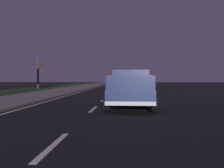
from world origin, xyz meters
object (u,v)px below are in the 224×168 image
pickup_truck (131,89)px  sedan_black (129,83)px  sedan_white (132,87)px  bare_tree_far (38,73)px

pickup_truck → sedan_black: size_ratio=1.24×
sedan_black → sedan_white: bearing=-179.4°
pickup_truck → bare_tree_far: 26.75m
sedan_white → bare_tree_far: size_ratio=1.05×
bare_tree_far → sedan_white: bearing=-141.4°
sedan_black → bare_tree_far: bare_tree_far is taller
pickup_truck → sedan_white: 7.00m
bare_tree_far → pickup_truck: bearing=-151.1°
bare_tree_far → sedan_black: bearing=-95.4°
pickup_truck → bare_tree_far: size_ratio=1.30×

